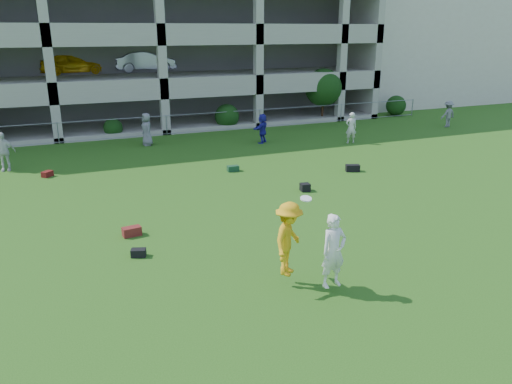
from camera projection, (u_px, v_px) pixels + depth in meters
name	position (u px, v px, depth m)	size (l,w,h in m)	color
ground	(335.00, 272.00, 12.95)	(100.00, 100.00, 0.00)	#235114
stucco_building	(396.00, 41.00, 44.38)	(16.00, 14.00, 10.00)	beige
bystander_b	(3.00, 152.00, 21.93)	(1.01, 0.42, 1.73)	silver
bystander_c	(147.00, 129.00, 26.75)	(0.86, 0.56, 1.75)	slate
bystander_d	(262.00, 128.00, 27.37)	(1.49, 0.48, 1.61)	#27219A
bystander_e	(351.00, 128.00, 27.30)	(0.62, 0.41, 1.70)	silver
bystander_f	(448.00, 114.00, 31.82)	(1.08, 0.62, 1.66)	slate
bag_red_a	(132.00, 231.00, 15.17)	(0.55, 0.30, 0.28)	#5B0F1F
bag_black_b	(138.00, 253.00, 13.80)	(0.40, 0.25, 0.22)	black
crate_d	(305.00, 187.00, 19.36)	(0.35, 0.35, 0.30)	black
bag_black_e	(353.00, 168.00, 22.04)	(0.60, 0.30, 0.30)	black
bag_red_f	(47.00, 174.00, 21.24)	(0.45, 0.28, 0.24)	#50110D
bag_green_g	(233.00, 168.00, 22.06)	(0.50, 0.30, 0.25)	#13341B
frisbee_contest	(300.00, 242.00, 11.87)	(1.81, 1.64, 2.16)	#F0A915
parking_garage	(134.00, 29.00, 35.35)	(30.00, 14.00, 12.00)	#9E998C
fence	(167.00, 125.00, 29.41)	(36.06, 0.06, 1.20)	gray
shrub_row	(235.00, 104.00, 31.43)	(34.38, 2.52, 3.50)	#163D11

